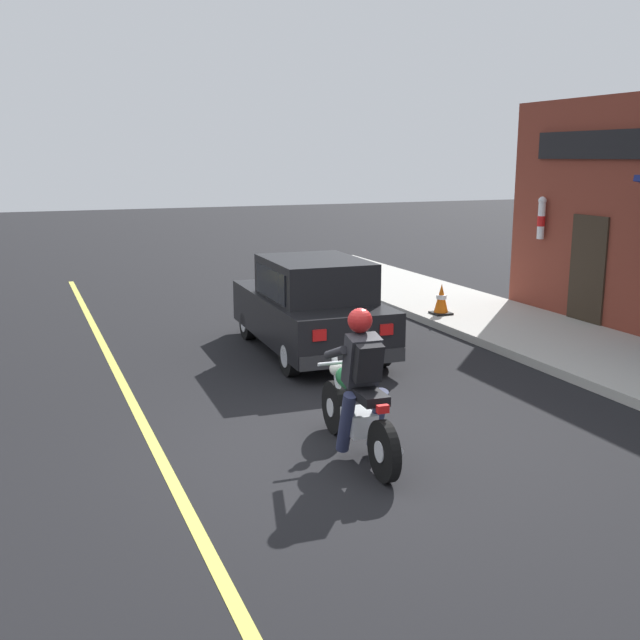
{
  "coord_description": "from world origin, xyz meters",
  "views": [
    {
      "loc": [
        -3.05,
        -7.09,
        3.14
      ],
      "look_at": [
        0.74,
        2.19,
        0.95
      ],
      "focal_mm": 42.0,
      "sensor_mm": 36.0,
      "label": 1
    }
  ],
  "objects": [
    {
      "name": "lane_stripe",
      "position": [
        -1.8,
        3.0,
        0.0
      ],
      "size": [
        0.12,
        19.8,
        0.01
      ],
      "primitive_type": "cube",
      "color": "#D1C64C",
      "rests_on": "ground"
    },
    {
      "name": "motorcycle_with_rider",
      "position": [
        0.18,
        -0.26,
        0.68
      ],
      "size": [
        0.57,
        2.02,
        1.62
      ],
      "color": "black",
      "rests_on": "ground"
    },
    {
      "name": "ground_plane",
      "position": [
        0.0,
        0.0,
        0.0
      ],
      "size": [
        80.0,
        80.0,
        0.0
      ],
      "primitive_type": "plane",
      "color": "black"
    },
    {
      "name": "sidewalk_curb",
      "position": [
        5.39,
        3.0,
        0.07
      ],
      "size": [
        2.6,
        22.0,
        0.14
      ],
      "primitive_type": "cube",
      "color": "#ADAAA3",
      "rests_on": "ground"
    },
    {
      "name": "car_hatchback",
      "position": [
        1.3,
        3.94,
        0.77
      ],
      "size": [
        1.77,
        3.84,
        1.57
      ],
      "color": "black",
      "rests_on": "ground"
    },
    {
      "name": "traffic_cone",
      "position": [
        4.53,
        5.22,
        0.43
      ],
      "size": [
        0.36,
        0.36,
        0.6
      ],
      "color": "black",
      "rests_on": "sidewalk_curb"
    }
  ]
}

